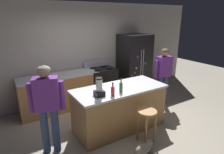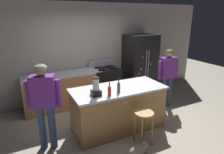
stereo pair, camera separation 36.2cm
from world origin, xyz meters
TOP-DOWN VIEW (x-y plane):
  - ground_plane at (0.00, 0.00)m, footprint 14.00×14.00m
  - back_wall at (0.00, 1.95)m, footprint 8.00×0.10m
  - kitchen_island at (0.00, 0.00)m, footprint 1.95×0.86m
  - back_counter_run at (-0.80, 1.55)m, footprint 2.00×0.64m
  - refrigerator at (1.55, 1.50)m, footprint 0.90×0.73m
  - stove_range at (0.39, 1.52)m, footprint 0.76×0.65m
  - person_by_island_left at (-1.47, -0.01)m, footprint 0.59×0.34m
  - person_by_sink_right at (1.64, 0.36)m, footprint 0.60×0.25m
  - bar_stool at (0.17, -0.68)m, footprint 0.36×0.36m
  - cat at (-0.12, -0.94)m, footprint 0.52×0.18m
  - blender_appliance at (-0.56, -0.16)m, footprint 0.17×0.17m
  - bottle_olive_oil at (-0.11, -0.21)m, footprint 0.07×0.07m
  - bottle_soda at (-0.34, -0.28)m, footprint 0.07×0.07m

SIDE VIEW (x-z plane):
  - ground_plane at x=0.00m, z-range 0.00..0.00m
  - cat at x=-0.12m, z-range -0.02..0.24m
  - back_counter_run at x=-0.80m, z-range 0.00..0.93m
  - kitchen_island at x=0.00m, z-range 0.00..0.93m
  - stove_range at x=0.39m, z-range -0.08..1.03m
  - bar_stool at x=0.17m, z-range 0.18..0.84m
  - refrigerator at x=1.55m, z-range 0.00..1.82m
  - person_by_sink_right at x=1.64m, z-range 0.16..1.71m
  - person_by_island_left at x=-1.47m, z-range 0.17..1.77m
  - bottle_soda at x=-0.34m, z-range 0.89..1.15m
  - bottle_olive_oil at x=-0.11m, z-range 0.89..1.17m
  - blender_appliance at x=-0.56m, z-range 0.90..1.26m
  - back_wall at x=0.00m, z-range 0.00..2.70m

